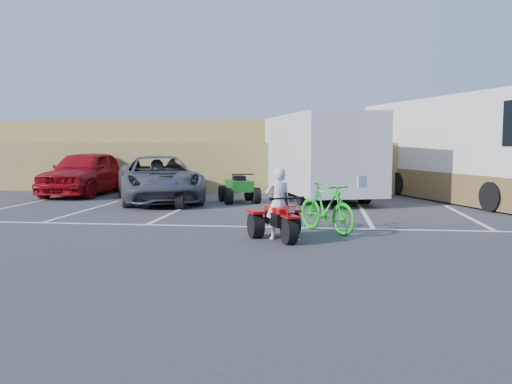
# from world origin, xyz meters

# --- Properties ---
(ground) EXTENTS (100.00, 100.00, 0.00)m
(ground) POSITION_xyz_m (0.00, 0.00, 0.00)
(ground) COLOR #353538
(ground) RESTS_ON ground
(parking_stripes) EXTENTS (28.00, 5.16, 0.01)m
(parking_stripes) POSITION_xyz_m (0.87, 4.07, 0.00)
(parking_stripes) COLOR white
(parking_stripes) RESTS_ON ground
(grass_embankment) EXTENTS (40.00, 8.50, 3.10)m
(grass_embankment) POSITION_xyz_m (0.00, 15.48, 1.42)
(grass_embankment) COLOR olive
(grass_embankment) RESTS_ON ground
(red_trike_atv) EXTENTS (1.57, 1.74, 0.93)m
(red_trike_atv) POSITION_xyz_m (0.68, 0.74, 0.00)
(red_trike_atv) COLOR #A40909
(red_trike_atv) RESTS_ON ground
(rider) EXTENTS (0.63, 0.54, 1.47)m
(rider) POSITION_xyz_m (0.62, 0.88, 0.74)
(rider) COLOR white
(rider) RESTS_ON ground
(green_dirt_bike) EXTENTS (1.57, 1.77, 1.11)m
(green_dirt_bike) POSITION_xyz_m (1.61, 1.83, 0.56)
(green_dirt_bike) COLOR #14BF19
(green_dirt_bike) RESTS_ON ground
(grey_pickup) EXTENTS (4.50, 6.11, 1.54)m
(grey_pickup) POSITION_xyz_m (-4.03, 7.65, 0.77)
(grey_pickup) COLOR #43454A
(grey_pickup) RESTS_ON ground
(red_car) EXTENTS (2.03, 5.01, 1.71)m
(red_car) POSITION_xyz_m (-7.55, 9.65, 0.85)
(red_car) COLOR #9C0810
(red_car) RESTS_ON ground
(cargo_trailer) EXTENTS (4.38, 6.80, 2.95)m
(cargo_trailer) POSITION_xyz_m (1.39, 8.99, 1.60)
(cargo_trailer) COLOR silver
(cargo_trailer) RESTS_ON ground
(rv_motorhome) EXTENTS (5.89, 9.91, 3.49)m
(rv_motorhome) POSITION_xyz_m (6.22, 9.65, 1.52)
(rv_motorhome) COLOR silver
(rv_motorhome) RESTS_ON ground
(quad_atv_blue) EXTENTS (1.37, 1.77, 1.10)m
(quad_atv_blue) POSITION_xyz_m (-3.25, 6.08, 0.00)
(quad_atv_blue) COLOR navy
(quad_atv_blue) RESTS_ON ground
(quad_atv_green) EXTENTS (1.63, 1.85, 1.01)m
(quad_atv_green) POSITION_xyz_m (-1.26, 7.67, 0.00)
(quad_atv_green) COLOR #155E18
(quad_atv_green) RESTS_ON ground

